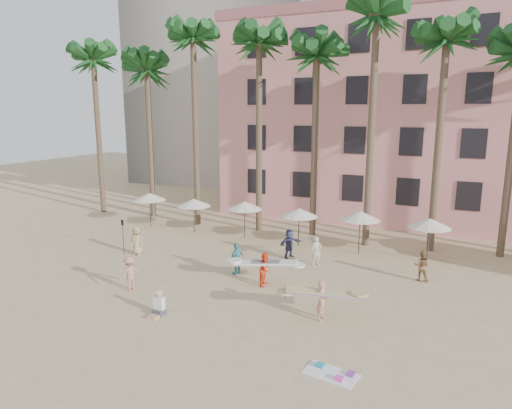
{
  "coord_description": "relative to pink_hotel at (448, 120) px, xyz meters",
  "views": [
    {
      "loc": [
        8.5,
        -15.04,
        8.83
      ],
      "look_at": [
        -1.12,
        6.0,
        4.0
      ],
      "focal_mm": 32.0,
      "sensor_mm": 36.0,
      "label": 1
    }
  ],
  "objects": [
    {
      "name": "pink_hotel",
      "position": [
        0.0,
        0.0,
        0.0
      ],
      "size": [
        35.0,
        14.0,
        16.0
      ],
      "primitive_type": "cube",
      "color": "pink",
      "rests_on": "ground"
    },
    {
      "name": "beach_towel",
      "position": [
        -1.95,
        -27.22,
        -7.97
      ],
      "size": [
        1.93,
        1.26,
        0.14
      ],
      "color": "white",
      "rests_on": "ground"
    },
    {
      "name": "carrier_yellow",
      "position": [
        -3.47,
        -23.4,
        -7.0
      ],
      "size": [
        3.19,
        1.84,
        1.76
      ],
      "color": "tan",
      "rests_on": "ground"
    },
    {
      "name": "umbrella_row",
      "position": [
        -10.0,
        -13.5,
        -5.67
      ],
      "size": [
        22.5,
        2.7,
        2.73
      ],
      "color": "#332B23",
      "rests_on": "ground"
    },
    {
      "name": "carrier_white",
      "position": [
        -7.22,
        -20.79,
        -7.07
      ],
      "size": [
        3.33,
        1.43,
        1.73
      ],
      "color": "#FF471A",
      "rests_on": "ground"
    },
    {
      "name": "palm_row",
      "position": [
        -6.49,
        -11.0,
        4.97
      ],
      "size": [
        44.4,
        5.4,
        16.3
      ],
      "color": "brown",
      "rests_on": "ground"
    },
    {
      "name": "paddle",
      "position": [
        -17.21,
        -19.83,
        -6.59
      ],
      "size": [
        0.18,
        0.04,
        2.23
      ],
      "color": "black",
      "rests_on": "ground"
    },
    {
      "name": "beachgoers",
      "position": [
        -9.23,
        -19.11,
        -7.13
      ],
      "size": [
        17.35,
        9.58,
        1.76
      ],
      "color": "tan",
      "rests_on": "ground"
    },
    {
      "name": "ground",
      "position": [
        -7.0,
        -26.0,
        -8.0
      ],
      "size": [
        120.0,
        120.0,
        0.0
      ],
      "primitive_type": "plane",
      "color": "#D1B789",
      "rests_on": "ground"
    },
    {
      "name": "seated_man",
      "position": [
        -10.1,
        -25.94,
        -7.64
      ],
      "size": [
        0.46,
        0.81,
        1.05
      ],
      "color": "#3F3F4C",
      "rests_on": "ground"
    }
  ]
}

